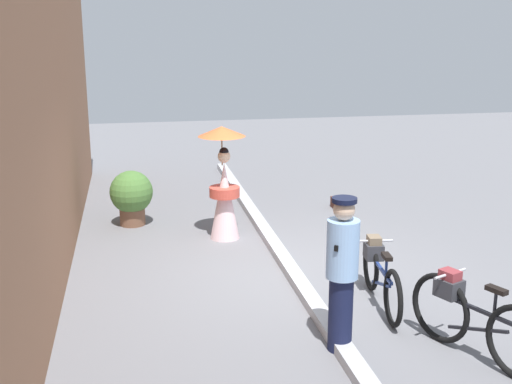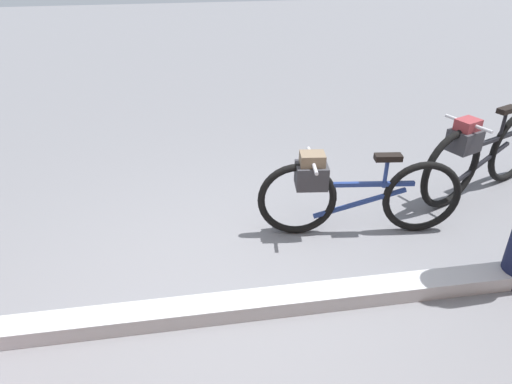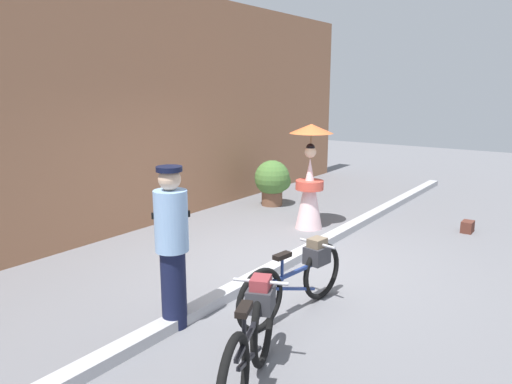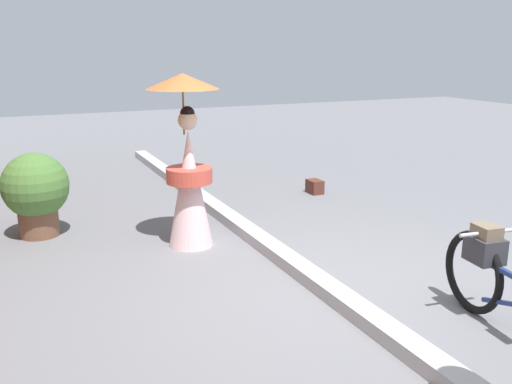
% 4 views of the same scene
% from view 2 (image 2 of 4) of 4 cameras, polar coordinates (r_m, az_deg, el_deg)
% --- Properties ---
extents(ground_plane, '(30.00, 30.00, 0.00)m').
position_cam_2_polar(ground_plane, '(3.43, -3.43, -14.43)').
color(ground_plane, slate).
extents(sidewalk_curb, '(14.00, 0.20, 0.12)m').
position_cam_2_polar(sidewalk_curb, '(3.39, -3.46, -13.71)').
color(sidewalk_curb, '#B2B2B7').
rests_on(sidewalk_curb, ground_plane).
extents(bicycle_near_officer, '(1.74, 0.48, 0.77)m').
position_cam_2_polar(bicycle_near_officer, '(4.08, 11.28, -0.00)').
color(bicycle_near_officer, black).
rests_on(bicycle_near_officer, ground_plane).
extents(bicycle_far_side, '(1.66, 0.76, 0.87)m').
position_cam_2_polar(bicycle_far_side, '(5.07, 25.54, 4.24)').
color(bicycle_far_side, black).
rests_on(bicycle_far_side, ground_plane).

